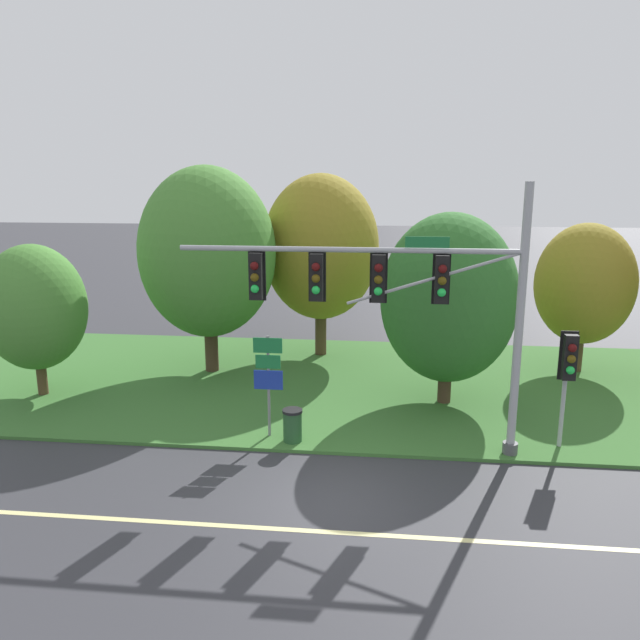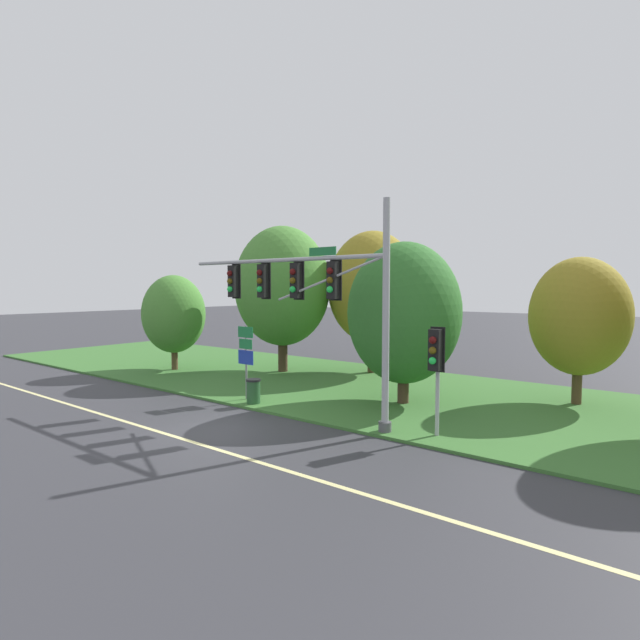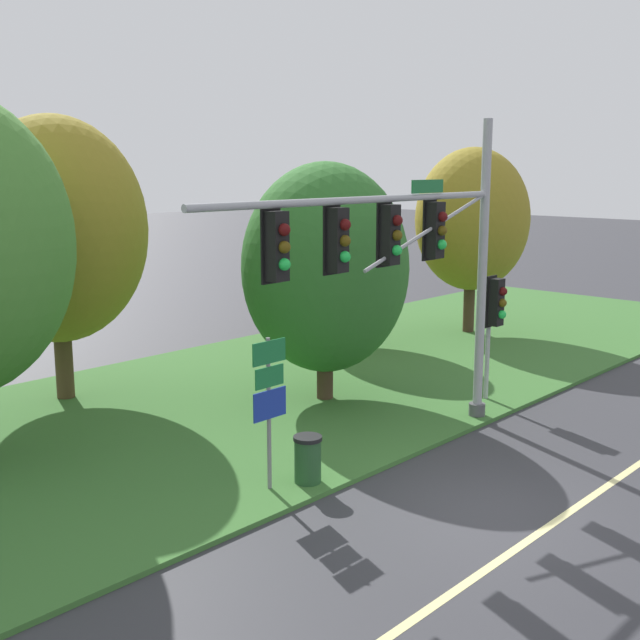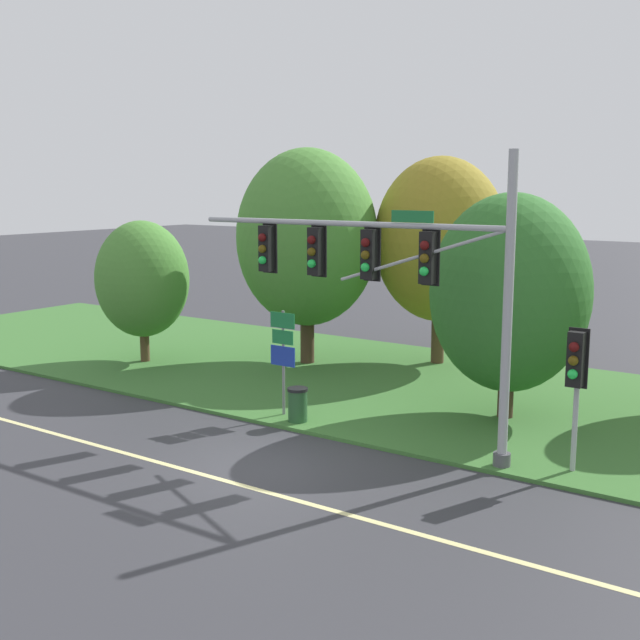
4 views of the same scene
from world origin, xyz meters
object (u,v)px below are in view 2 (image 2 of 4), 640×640
tree_behind_signpost (372,288)px  tree_tall_centre (579,317)px  pedestrian_signal_near_kerb (436,357)px  tree_nearest_road (174,314)px  tree_left_of_mast (282,286)px  traffic_signal_mast (309,291)px  tree_mid_verge (404,313)px  route_sign_post (246,352)px  trash_bin (253,391)px

tree_behind_signpost → tree_tall_centre: (9.91, -1.19, -1.08)m
pedestrian_signal_near_kerb → tree_behind_signpost: bearing=131.6°
tree_nearest_road → tree_left_of_mast: (4.99, 3.18, 1.49)m
traffic_signal_mast → tree_behind_signpost: tree_behind_signpost is taller
tree_nearest_road → pedestrian_signal_near_kerb: bearing=-9.0°
traffic_signal_mast → tree_mid_verge: traffic_signal_mast is taller
route_sign_post → traffic_signal_mast: bearing=-7.1°
pedestrian_signal_near_kerb → tree_nearest_road: size_ratio=0.64×
tree_behind_signpost → tree_mid_verge: bearing=-47.9°
tree_behind_signpost → trash_bin: 9.57m
route_sign_post → trash_bin: (0.72, -0.30, -1.42)m
traffic_signal_mast → route_sign_post: bearing=172.9°
tree_mid_verge → tree_nearest_road: bearing=-176.9°
tree_nearest_road → tree_tall_centre: tree_tall_centre is taller
tree_tall_centre → route_sign_post: bearing=-145.4°
pedestrian_signal_near_kerb → tree_tall_centre: bearing=71.4°
trash_bin → traffic_signal_mast: bearing=-2.9°
route_sign_post → trash_bin: 1.62m
tree_behind_signpost → tree_mid_verge: 6.94m
tree_nearest_road → tree_behind_signpost: tree_behind_signpost is taller
traffic_signal_mast → tree_nearest_road: bearing=165.7°
traffic_signal_mast → trash_bin: size_ratio=9.68×
tree_behind_signpost → tree_nearest_road: bearing=-146.7°
pedestrian_signal_near_kerb → trash_bin: (-7.33, -0.31, -1.91)m
route_sign_post → tree_behind_signpost: size_ratio=0.40×
tree_mid_verge → tree_tall_centre: size_ratio=1.10×
pedestrian_signal_near_kerb → tree_left_of_mast: tree_left_of_mast is taller
tree_tall_centre → trash_bin: size_ratio=6.00×
tree_nearest_road → tree_tall_centre: (18.76, 4.64, 0.34)m
route_sign_post → trash_bin: size_ratio=3.16×
tree_tall_centre → tree_mid_verge: bearing=-143.5°
tree_left_of_mast → tree_mid_verge: 8.89m
pedestrian_signal_near_kerb → route_sign_post: bearing=-179.9°
route_sign_post → trash_bin: route_sign_post is taller
tree_left_of_mast → tree_tall_centre: size_ratio=1.37×
tree_left_of_mast → tree_tall_centre: tree_left_of_mast is taller
traffic_signal_mast → route_sign_post: 4.37m
traffic_signal_mast → tree_left_of_mast: (-6.91, 6.22, 0.17)m
pedestrian_signal_near_kerb → tree_nearest_road: tree_nearest_road is taller
trash_bin → route_sign_post: bearing=157.1°
tree_tall_centre → trash_bin: 12.65m
traffic_signal_mast → tree_tall_centre: bearing=48.2°
pedestrian_signal_near_kerb → trash_bin: size_ratio=3.51×
pedestrian_signal_near_kerb → tree_left_of_mast: (-11.35, 5.77, 2.10)m
tree_left_of_mast → traffic_signal_mast: bearing=-42.0°
traffic_signal_mast → pedestrian_signal_near_kerb: 4.85m
traffic_signal_mast → tree_behind_signpost: 9.38m
traffic_signal_mast → pedestrian_signal_near_kerb: (4.43, 0.46, -1.92)m
traffic_signal_mast → pedestrian_signal_near_kerb: size_ratio=2.75×
pedestrian_signal_near_kerb → tree_mid_verge: tree_mid_verge is taller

